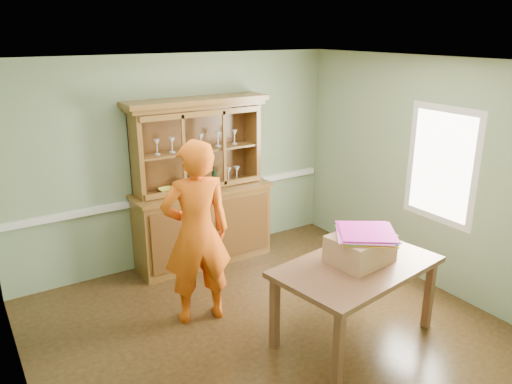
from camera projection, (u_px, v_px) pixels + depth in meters
floor at (262, 326)px, 5.26m from camera, size 4.50×4.50×0.00m
ceiling at (263, 62)px, 4.42m from camera, size 4.50×4.50×0.00m
wall_back at (179, 161)px, 6.45m from camera, size 4.50×0.00×4.50m
wall_left at (9, 260)px, 3.70m from camera, size 0.00×4.00×4.00m
wall_right at (420, 172)px, 5.98m from camera, size 0.00×4.00×4.00m
wall_front at (430, 294)px, 3.23m from camera, size 4.50×0.00×4.50m
chair_rail at (181, 195)px, 6.57m from camera, size 4.41×0.05×0.08m
framed_map at (3, 222)px, 3.89m from camera, size 0.03×0.60×0.46m
window_panel at (441, 165)px, 5.68m from camera, size 0.03×0.96×1.36m
china_hutch at (202, 207)px, 6.53m from camera, size 1.85×0.61×2.17m
dining_table at (356, 273)px, 4.87m from camera, size 1.74×1.20×0.80m
cardboard_box at (360, 249)px, 4.87m from camera, size 0.64×0.54×0.27m
kite_stack at (366, 234)px, 4.81m from camera, size 0.71×0.71×0.05m
person at (197, 233)px, 5.11m from camera, size 0.80×0.61×1.97m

